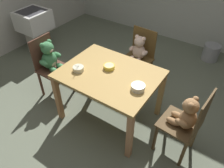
# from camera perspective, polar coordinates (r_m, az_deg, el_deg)

# --- Properties ---
(ground_plane) EXTENTS (5.20, 5.20, 0.04)m
(ground_plane) POSITION_cam_1_polar(r_m,az_deg,el_deg) (3.00, -0.54, -8.35)
(ground_plane) COLOR #656D5A
(dining_table) EXTENTS (1.12, 0.86, 0.71)m
(dining_table) POSITION_cam_1_polar(r_m,az_deg,el_deg) (2.56, -0.63, 1.13)
(dining_table) COLOR #AF8947
(dining_table) RESTS_ON ground_plane
(teddy_chair_near_right) EXTENTS (0.42, 0.41, 0.92)m
(teddy_chair_near_right) POSITION_cam_1_polar(r_m,az_deg,el_deg) (2.34, 18.95, -8.55)
(teddy_chair_near_right) COLOR brown
(teddy_chair_near_right) RESTS_ON ground_plane
(teddy_chair_near_left) EXTENTS (0.39, 0.39, 0.88)m
(teddy_chair_near_left) POSITION_cam_1_polar(r_m,az_deg,el_deg) (3.09, -15.91, 6.02)
(teddy_chair_near_left) COLOR brown
(teddy_chair_near_left) RESTS_ON ground_plane
(teddy_chair_far_center) EXTENTS (0.44, 0.44, 0.87)m
(teddy_chair_far_center) POSITION_cam_1_polar(r_m,az_deg,el_deg) (3.21, 6.92, 8.12)
(teddy_chair_far_center) COLOR brown
(teddy_chair_far_center) RESTS_ON ground_plane
(porridge_bowl_yellow_center) EXTENTS (0.13, 0.13, 0.05)m
(porridge_bowl_yellow_center) POSITION_cam_1_polar(r_m,az_deg,el_deg) (2.56, -0.75, 4.57)
(porridge_bowl_yellow_center) COLOR yellow
(porridge_bowl_yellow_center) RESTS_ON dining_table
(porridge_bowl_white_near_right) EXTENTS (0.15, 0.15, 0.06)m
(porridge_bowl_white_near_right) POSITION_cam_1_polar(r_m,az_deg,el_deg) (2.28, 6.86, -0.82)
(porridge_bowl_white_near_right) COLOR white
(porridge_bowl_white_near_right) RESTS_ON dining_table
(porridge_bowl_cream_near_left) EXTENTS (0.13, 0.13, 0.12)m
(porridge_bowl_cream_near_left) POSITION_cam_1_polar(r_m,az_deg,el_deg) (2.55, -8.83, 4.04)
(porridge_bowl_cream_near_left) COLOR beige
(porridge_bowl_cream_near_left) RESTS_ON dining_table
(sink_basin) EXTENTS (0.50, 0.51, 0.79)m
(sink_basin) POSITION_cam_1_polar(r_m,az_deg,el_deg) (4.26, -19.61, 14.16)
(sink_basin) COLOR #B7B2A8
(sink_basin) RESTS_ON ground_plane
(metal_pail) EXTENTS (0.29, 0.29, 0.29)m
(metal_pail) POSITION_cam_1_polar(r_m,az_deg,el_deg) (4.34, 24.55, 7.59)
(metal_pail) COLOR #93969B
(metal_pail) RESTS_ON ground_plane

